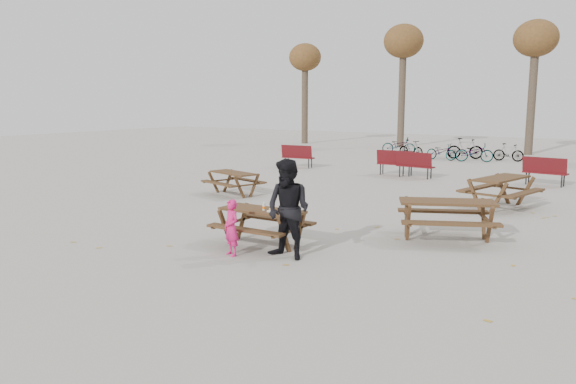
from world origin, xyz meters
The scene contains 14 objects.
ground centered at (0.00, 0.00, 0.00)m, with size 80.00×80.00×0.00m, color gray.
main_picnic_table centered at (0.00, 0.00, 0.59)m, with size 1.80×1.45×0.78m.
food_tray centered at (0.35, -0.14, 0.79)m, with size 0.18×0.11×0.04m, color white.
bread_roll centered at (0.35, -0.14, 0.83)m, with size 0.14×0.06×0.05m, color tan.
soda_bottle centered at (0.10, -0.07, 0.85)m, with size 0.07×0.07×0.17m.
child centered at (-0.06, -0.95, 0.56)m, with size 0.41×0.27×1.11m, color #DB1B6A.
adult centered at (0.99, -0.53, 0.96)m, with size 0.93×0.73×1.92m, color black.
picnic_table_east centered at (3.10, 2.57, 0.43)m, with size 2.01×1.62×0.87m, color #371E14, non-canonical shape.
picnic_table_north centered at (-4.47, 4.72, 0.37)m, with size 1.72×1.39×0.74m, color #371E14, non-canonical shape.
picnic_table_far centered at (3.27, 7.04, 0.44)m, with size 2.04×1.65×0.88m, color #371E14, non-canonical shape.
park_bench_row centered at (-1.49, 12.16, 0.52)m, with size 11.93×1.22×1.03m.
bicycle_row centered at (-2.31, 19.84, 0.48)m, with size 7.84×3.05×1.09m.
tree_row centered at (0.90, 25.15, 6.19)m, with size 32.17×3.52×8.26m.
fallen_leaves centered at (0.50, 2.50, 0.00)m, with size 11.00×11.00×0.01m, color #B5882B, non-canonical shape.
Camera 1 is at (6.65, -9.35, 3.01)m, focal length 35.00 mm.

